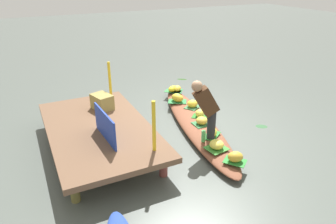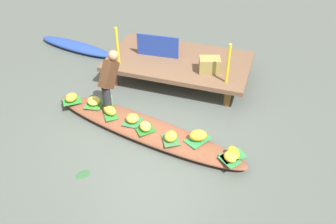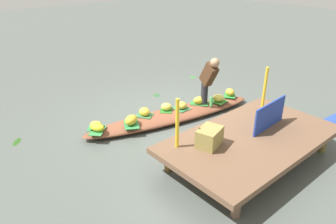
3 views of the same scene
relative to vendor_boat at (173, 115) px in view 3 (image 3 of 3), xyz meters
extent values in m
plane|color=#505852|center=(0.00, 0.00, -0.10)|extent=(40.00, 40.00, 0.00)
cube|color=brown|center=(0.04, 2.09, 0.33)|extent=(3.20, 1.80, 0.10)
cylinder|color=brown|center=(-1.24, 1.37, 0.09)|extent=(0.14, 0.14, 0.38)
cylinder|color=brown|center=(1.32, 1.37, 0.09)|extent=(0.14, 0.14, 0.38)
cylinder|color=brown|center=(-1.24, 2.81, 0.09)|extent=(0.14, 0.14, 0.38)
cylinder|color=brown|center=(1.32, 2.81, 0.09)|extent=(0.14, 0.14, 0.38)
ellipsoid|color=brown|center=(0.00, 0.00, 0.00)|extent=(4.18, 1.54, 0.20)
cube|color=#2E7932|center=(-0.74, 0.09, 0.10)|extent=(0.44, 0.48, 0.01)
ellipsoid|color=gold|center=(-0.74, 0.09, 0.19)|extent=(0.35, 0.29, 0.17)
cube|color=#3A8331|center=(-1.18, 0.28, 0.10)|extent=(0.38, 0.41, 0.01)
ellipsoid|color=#ECD64E|center=(-1.18, 0.28, 0.18)|extent=(0.31, 0.31, 0.16)
cube|color=#308142|center=(1.69, -0.42, 0.10)|extent=(0.42, 0.41, 0.01)
ellipsoid|color=yellow|center=(1.69, -0.42, 0.18)|extent=(0.31, 0.30, 0.15)
cube|color=#32733F|center=(-0.24, 0.01, 0.10)|extent=(0.32, 0.34, 0.01)
ellipsoid|color=gold|center=(-0.24, 0.01, 0.18)|extent=(0.34, 0.34, 0.16)
cube|color=#3C7341|center=(0.61, -0.25, 0.10)|extent=(0.42, 0.44, 0.01)
ellipsoid|color=yellow|center=(0.61, -0.25, 0.19)|extent=(0.25, 0.28, 0.17)
cube|color=#277024|center=(0.08, -0.14, 0.10)|extent=(0.41, 0.41, 0.01)
ellipsoid|color=#EBDF4F|center=(0.08, -0.14, 0.19)|extent=(0.30, 0.30, 0.17)
cube|color=#2D8634|center=(-1.67, 0.24, 0.10)|extent=(0.45, 0.43, 0.01)
ellipsoid|color=gold|center=(-1.67, 0.24, 0.19)|extent=(0.28, 0.31, 0.18)
cube|color=#2E8343|center=(1.06, -0.09, 0.10)|extent=(0.47, 0.53, 0.01)
ellipsoid|color=gold|center=(1.06, -0.09, 0.20)|extent=(0.38, 0.34, 0.20)
cube|color=#358343|center=(1.73, -0.31, 0.10)|extent=(0.48, 0.47, 0.01)
ellipsoid|color=yellow|center=(1.73, -0.31, 0.18)|extent=(0.31, 0.35, 0.15)
cylinder|color=#28282D|center=(-0.81, 0.17, 0.37)|extent=(0.16, 0.16, 0.55)
cube|color=#482C1A|center=(-0.79, 0.30, 0.87)|extent=(0.28, 0.53, 0.59)
sphere|color=#9E7556|center=(-0.75, 0.48, 1.18)|extent=(0.20, 0.20, 0.20)
cylinder|color=#57BF5E|center=(-0.86, 0.36, 0.21)|extent=(0.08, 0.08, 0.22)
cube|color=#203B9C|center=(-0.46, 2.09, 0.64)|extent=(0.97, 0.09, 0.51)
cylinder|color=yellow|center=(-1.16, 1.49, 0.81)|extent=(0.06, 0.06, 0.86)
cylinder|color=yellow|center=(1.24, 1.49, 0.81)|extent=(0.06, 0.06, 0.86)
cube|color=olive|center=(0.81, 1.80, 0.54)|extent=(0.51, 0.44, 0.31)
ellipsoid|color=#265018|center=(3.00, -1.27, -0.09)|extent=(0.28, 0.32, 0.01)
ellipsoid|color=#315C35|center=(-0.59, -1.32, -0.09)|extent=(0.29, 0.31, 0.01)
ellipsoid|color=#35852D|center=(-2.32, -1.72, -0.09)|extent=(0.20, 0.21, 0.01)
camera|label=1|loc=(-5.13, 3.19, 3.05)|focal=33.29mm
camera|label=2|loc=(2.02, -4.71, 4.32)|focal=37.82mm
camera|label=3|loc=(4.26, 4.78, 3.17)|focal=34.09mm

